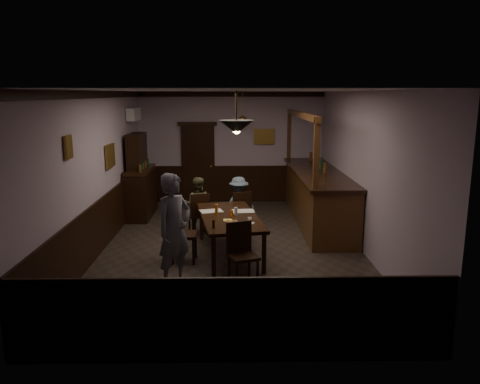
{
  "coord_description": "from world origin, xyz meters",
  "views": [
    {
      "loc": [
        0.02,
        -8.72,
        2.95
      ],
      "look_at": [
        0.17,
        -0.21,
        1.15
      ],
      "focal_mm": 35.0,
      "sensor_mm": 36.0,
      "label": 1
    }
  ],
  "objects_px": {
    "chair_far_right": "(241,210)",
    "soda_can": "(231,214)",
    "pendant_brass_mid": "(235,123)",
    "pendant_brass_far": "(243,120)",
    "person_seated_left": "(197,205)",
    "coffee_cup": "(250,219)",
    "chair_side": "(179,230)",
    "sideboard": "(140,183)",
    "pendant_iron": "(237,127)",
    "dining_table": "(229,219)",
    "person_seated_right": "(239,204)",
    "person_standing": "(174,230)",
    "chair_far_left": "(199,213)",
    "bar_counter": "(317,195)",
    "chair_near": "(241,250)"
  },
  "relations": [
    {
      "from": "dining_table",
      "to": "pendant_brass_mid",
      "type": "height_order",
      "value": "pendant_brass_mid"
    },
    {
      "from": "chair_far_right",
      "to": "pendant_brass_far",
      "type": "distance_m",
      "value": 2.95
    },
    {
      "from": "chair_far_left",
      "to": "bar_counter",
      "type": "bearing_deg",
      "value": -175.57
    },
    {
      "from": "dining_table",
      "to": "chair_far_left",
      "type": "height_order",
      "value": "chair_far_left"
    },
    {
      "from": "dining_table",
      "to": "pendant_iron",
      "type": "height_order",
      "value": "pendant_iron"
    },
    {
      "from": "sideboard",
      "to": "person_seated_right",
      "type": "bearing_deg",
      "value": -27.83
    },
    {
      "from": "sideboard",
      "to": "bar_counter",
      "type": "relative_size",
      "value": 0.45
    },
    {
      "from": "pendant_brass_mid",
      "to": "chair_far_left",
      "type": "bearing_deg",
      "value": -127.92
    },
    {
      "from": "chair_near",
      "to": "person_standing",
      "type": "distance_m",
      "value": 1.1
    },
    {
      "from": "chair_side",
      "to": "pendant_brass_far",
      "type": "height_order",
      "value": "pendant_brass_far"
    },
    {
      "from": "dining_table",
      "to": "person_seated_right",
      "type": "height_order",
      "value": "person_seated_right"
    },
    {
      "from": "soda_can",
      "to": "chair_near",
      "type": "bearing_deg",
      "value": -82.52
    },
    {
      "from": "coffee_cup",
      "to": "pendant_iron",
      "type": "xyz_separation_m",
      "value": [
        -0.23,
        -0.34,
        1.62
      ]
    },
    {
      "from": "person_seated_left",
      "to": "coffee_cup",
      "type": "relative_size",
      "value": 15.15
    },
    {
      "from": "person_seated_left",
      "to": "pendant_brass_far",
      "type": "distance_m",
      "value": 2.96
    },
    {
      "from": "chair_far_right",
      "to": "chair_near",
      "type": "relative_size",
      "value": 0.96
    },
    {
      "from": "person_seated_left",
      "to": "coffee_cup",
      "type": "distance_m",
      "value": 2.19
    },
    {
      "from": "chair_far_right",
      "to": "chair_near",
      "type": "xyz_separation_m",
      "value": [
        -0.05,
        -2.64,
        0.02
      ]
    },
    {
      "from": "person_standing",
      "to": "pendant_iron",
      "type": "relative_size",
      "value": 2.58
    },
    {
      "from": "person_standing",
      "to": "person_seated_left",
      "type": "xyz_separation_m",
      "value": [
        0.15,
        2.86,
        -0.28
      ]
    },
    {
      "from": "person_seated_right",
      "to": "person_standing",
      "type": "bearing_deg",
      "value": 48.94
    },
    {
      "from": "sideboard",
      "to": "pendant_brass_mid",
      "type": "xyz_separation_m",
      "value": [
        2.31,
        -0.69,
        1.49
      ]
    },
    {
      "from": "chair_far_right",
      "to": "soda_can",
      "type": "relative_size",
      "value": 7.74
    },
    {
      "from": "chair_near",
      "to": "sideboard",
      "type": "bearing_deg",
      "value": 99.01
    },
    {
      "from": "chair_side",
      "to": "soda_can",
      "type": "distance_m",
      "value": 0.99
    },
    {
      "from": "coffee_cup",
      "to": "pendant_iron",
      "type": "bearing_deg",
      "value": -133.45
    },
    {
      "from": "chair_near",
      "to": "chair_side",
      "type": "distance_m",
      "value": 1.46
    },
    {
      "from": "chair_far_left",
      "to": "person_seated_right",
      "type": "distance_m",
      "value": 0.93
    },
    {
      "from": "person_seated_right",
      "to": "bar_counter",
      "type": "relative_size",
      "value": 0.26
    },
    {
      "from": "dining_table",
      "to": "person_seated_left",
      "type": "height_order",
      "value": "person_seated_left"
    },
    {
      "from": "pendant_brass_mid",
      "to": "chair_near",
      "type": "bearing_deg",
      "value": -88.9
    },
    {
      "from": "soda_can",
      "to": "person_seated_right",
      "type": "bearing_deg",
      "value": 84.64
    },
    {
      "from": "chair_far_right",
      "to": "bar_counter",
      "type": "height_order",
      "value": "bar_counter"
    },
    {
      "from": "chair_side",
      "to": "pendant_brass_mid",
      "type": "xyz_separation_m",
      "value": [
        1.02,
        2.5,
        1.72
      ]
    },
    {
      "from": "chair_side",
      "to": "sideboard",
      "type": "distance_m",
      "value": 3.45
    },
    {
      "from": "chair_far_right",
      "to": "sideboard",
      "type": "height_order",
      "value": "sideboard"
    },
    {
      "from": "pendant_brass_mid",
      "to": "pendant_brass_far",
      "type": "relative_size",
      "value": 1.0
    },
    {
      "from": "chair_far_right",
      "to": "pendant_brass_far",
      "type": "relative_size",
      "value": 1.15
    },
    {
      "from": "sideboard",
      "to": "pendant_brass_far",
      "type": "relative_size",
      "value": 2.49
    },
    {
      "from": "person_standing",
      "to": "pendant_iron",
      "type": "height_order",
      "value": "pendant_iron"
    },
    {
      "from": "person_standing",
      "to": "chair_side",
      "type": "bearing_deg",
      "value": 42.37
    },
    {
      "from": "person_seated_left",
      "to": "soda_can",
      "type": "distance_m",
      "value": 1.73
    },
    {
      "from": "person_seated_left",
      "to": "coffee_cup",
      "type": "xyz_separation_m",
      "value": [
        1.05,
        -1.91,
        0.19
      ]
    },
    {
      "from": "person_seated_left",
      "to": "soda_can",
      "type": "bearing_deg",
      "value": 122.97
    },
    {
      "from": "chair_far_left",
      "to": "chair_side",
      "type": "height_order",
      "value": "chair_side"
    },
    {
      "from": "dining_table",
      "to": "soda_can",
      "type": "distance_m",
      "value": 0.16
    },
    {
      "from": "dining_table",
      "to": "person_seated_left",
      "type": "distance_m",
      "value": 1.62
    },
    {
      "from": "chair_side",
      "to": "sideboard",
      "type": "bearing_deg",
      "value": 23.38
    },
    {
      "from": "chair_far_right",
      "to": "soda_can",
      "type": "bearing_deg",
      "value": 70.75
    },
    {
      "from": "chair_near",
      "to": "sideboard",
      "type": "distance_m",
      "value": 4.8
    }
  ]
}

